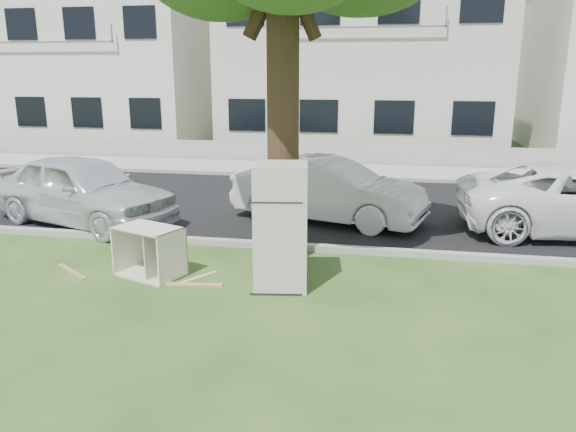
% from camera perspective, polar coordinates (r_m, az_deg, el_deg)
% --- Properties ---
extents(ground, '(120.00, 120.00, 0.00)m').
position_cam_1_polar(ground, '(8.25, -0.18, -8.77)').
color(ground, '#284518').
extents(road, '(120.00, 7.00, 0.01)m').
position_cam_1_polar(road, '(13.90, 4.51, 1.00)').
color(road, black).
rests_on(road, ground).
extents(kerb_near, '(120.00, 0.18, 0.12)m').
position_cam_1_polar(kerb_near, '(10.51, 2.36, -3.53)').
color(kerb_near, gray).
rests_on(kerb_near, ground).
extents(kerb_far, '(120.00, 0.18, 0.12)m').
position_cam_1_polar(kerb_far, '(17.36, 5.81, 3.71)').
color(kerb_far, gray).
rests_on(kerb_far, ground).
extents(sidewalk, '(120.00, 2.80, 0.01)m').
position_cam_1_polar(sidewalk, '(18.78, 6.21, 4.55)').
color(sidewalk, gray).
rests_on(sidewalk, ground).
extents(low_wall, '(120.00, 0.15, 0.70)m').
position_cam_1_polar(low_wall, '(20.30, 6.61, 6.29)').
color(low_wall, gray).
rests_on(low_wall, ground).
extents(townhouse_left, '(10.20, 8.16, 7.04)m').
position_cam_1_polar(townhouse_left, '(28.32, -18.18, 14.48)').
color(townhouse_left, silver).
rests_on(townhouse_left, ground).
extents(townhouse_center, '(11.22, 8.16, 7.44)m').
position_cam_1_polar(townhouse_center, '(24.98, 7.73, 15.58)').
color(townhouse_center, beige).
rests_on(townhouse_center, ground).
extents(fridge, '(0.90, 0.85, 1.94)m').
position_cam_1_polar(fridge, '(8.51, -0.74, -1.10)').
color(fridge, silver).
rests_on(fridge, ground).
extents(cabinet, '(1.23, 1.00, 0.83)m').
position_cam_1_polar(cabinet, '(9.42, -13.89, -3.50)').
color(cabinet, silver).
rests_on(cabinet, ground).
extents(plank_a, '(1.21, 0.27, 0.02)m').
position_cam_1_polar(plank_a, '(9.02, -10.46, -6.84)').
color(plank_a, tan).
rests_on(plank_a, ground).
extents(plank_b, '(0.84, 0.64, 0.02)m').
position_cam_1_polar(plank_b, '(10.08, -21.10, -5.29)').
color(plank_b, '#94764D').
rests_on(plank_b, ground).
extents(plank_c, '(0.48, 0.68, 0.02)m').
position_cam_1_polar(plank_c, '(9.26, -9.18, -6.21)').
color(plank_c, tan).
rests_on(plank_c, ground).
extents(car_center, '(4.47, 2.57, 1.39)m').
position_cam_1_polar(car_center, '(12.40, 4.12, 2.61)').
color(car_center, silver).
rests_on(car_center, ground).
extents(car_left, '(4.77, 3.13, 1.51)m').
position_cam_1_polar(car_left, '(12.97, -20.15, 2.54)').
color(car_left, silver).
rests_on(car_left, ground).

